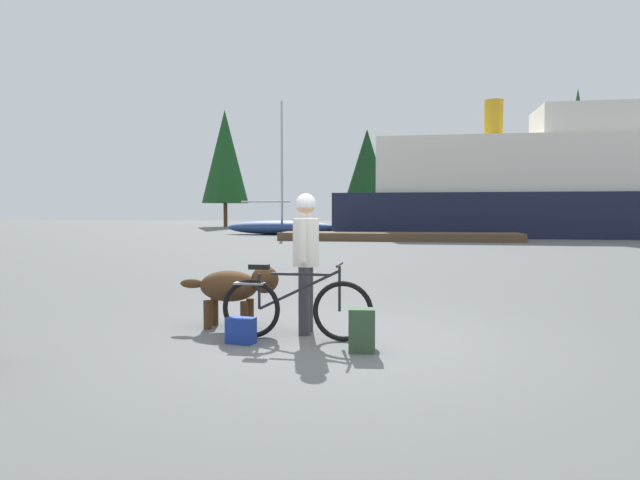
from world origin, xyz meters
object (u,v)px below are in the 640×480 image
backpack (362,330)px  handbag_pannier (241,330)px  dog (236,287)px  bicycle (295,307)px  sailboat_moored (282,227)px  person_cyclist (306,249)px  ferry_boat (546,189)px

backpack → handbag_pannier: bearing=173.3°
dog → bicycle: bearing=-30.4°
bicycle → sailboat_moored: (-7.13, 28.80, 0.12)m
handbag_pannier → sailboat_moored: size_ratio=0.04×
person_cyclist → handbag_pannier: size_ratio=5.39×
handbag_pannier → backpack: bearing=-6.7°
sailboat_moored → person_cyclist: bearing=-75.8°
dog → ferry_boat: (9.75, 28.68, 2.27)m
person_cyclist → dog: size_ratio=1.31×
backpack → handbag_pannier: backpack is taller
bicycle → backpack: 0.95m
handbag_pannier → dog: bearing=112.0°
person_cyclist → backpack: 1.39m
dog → handbag_pannier: size_ratio=4.12×
ferry_boat → backpack: bearing=-105.1°
dog → handbag_pannier: dog is taller
backpack → ferry_boat: size_ratio=0.02×
person_cyclist → backpack: (0.77, -0.82, -0.81)m
dog → backpack: 2.01m
bicycle → person_cyclist: (0.06, 0.37, 0.66)m
person_cyclist → backpack: person_cyclist is taller
bicycle → ferry_boat: size_ratio=0.07×
bicycle → ferry_boat: (8.85, 29.21, 2.43)m
backpack → sailboat_moored: (-7.96, 29.25, 0.27)m
bicycle → sailboat_moored: sailboat_moored is taller
bicycle → dog: 1.05m
handbag_pannier → ferry_boat: 31.07m
person_cyclist → handbag_pannier: 1.27m
dog → ferry_boat: 30.37m
dog → handbag_pannier: (0.33, -0.81, -0.39)m
bicycle → dog: size_ratio=1.37×
dog → backpack: (1.73, -0.98, -0.30)m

